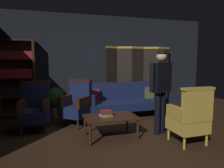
% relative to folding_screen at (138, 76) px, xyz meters
% --- Properties ---
extents(ground_plane, '(10.00, 10.00, 0.00)m').
position_rel_folding_screen_xyz_m(ground_plane, '(-1.28, -2.21, -0.99)').
color(ground_plane, black).
extents(back_wall, '(7.20, 0.10, 2.80)m').
position_rel_folding_screen_xyz_m(back_wall, '(-1.28, 0.24, 0.41)').
color(back_wall, black).
rests_on(back_wall, ground_plane).
extents(folding_screen, '(2.13, 0.31, 1.90)m').
position_rel_folding_screen_xyz_m(folding_screen, '(0.00, 0.00, 0.00)').
color(folding_screen, black).
rests_on(folding_screen, ground_plane).
extents(bookshelf, '(0.90, 0.32, 2.05)m').
position_rel_folding_screen_xyz_m(bookshelf, '(-3.43, -0.02, 0.10)').
color(bookshelf, black).
rests_on(bookshelf, ground_plane).
extents(velvet_couch, '(2.12, 0.78, 0.88)m').
position_rel_folding_screen_xyz_m(velvet_couch, '(-0.73, -0.76, -0.53)').
color(velvet_couch, black).
rests_on(velvet_couch, ground_plane).
extents(coffee_table, '(1.00, 0.64, 0.42)m').
position_rel_folding_screen_xyz_m(coffee_table, '(-1.54, -2.17, -0.61)').
color(coffee_table, black).
rests_on(coffee_table, ground_plane).
extents(armchair_gilt_accent, '(0.60, 0.58, 1.04)m').
position_rel_folding_screen_xyz_m(armchair_gilt_accent, '(-0.29, -2.89, -0.50)').
color(armchair_gilt_accent, '#B78E33').
rests_on(armchair_gilt_accent, ground_plane).
extents(armchair_wing_left, '(0.65, 0.64, 1.04)m').
position_rel_folding_screen_xyz_m(armchair_wing_left, '(-2.95, -1.30, -0.50)').
color(armchair_wing_left, black).
rests_on(armchair_wing_left, ground_plane).
extents(armchair_wing_right, '(0.82, 0.82, 1.04)m').
position_rel_folding_screen_xyz_m(armchair_wing_right, '(-2.06, -1.16, -0.50)').
color(armchair_wing_right, black).
rests_on(armchair_wing_right, ground_plane).
extents(standing_figure, '(0.57, 0.32, 1.70)m').
position_rel_folding_screen_xyz_m(standing_figure, '(-0.53, -2.27, 0.04)').
color(standing_figure, black).
rests_on(standing_figure, ground_plane).
extents(potted_plant, '(0.49, 0.49, 0.78)m').
position_rel_folding_screen_xyz_m(potted_plant, '(-2.51, -0.29, -0.54)').
color(potted_plant, brown).
rests_on(potted_plant, ground_plane).
extents(book_tan_leather, '(0.24, 0.24, 0.04)m').
position_rel_folding_screen_xyz_m(book_tan_leather, '(-1.63, -2.15, -0.55)').
color(book_tan_leather, '#9E7A47').
rests_on(book_tan_leather, coffee_table).
extents(book_green_cloth, '(0.19, 0.17, 0.04)m').
position_rel_folding_screen_xyz_m(book_green_cloth, '(-1.63, -2.15, -0.51)').
color(book_green_cloth, '#1E4C28').
rests_on(book_green_cloth, book_tan_leather).
extents(book_red_leather, '(0.21, 0.17, 0.04)m').
position_rel_folding_screen_xyz_m(book_red_leather, '(-1.63, -2.15, -0.47)').
color(book_red_leather, maroon).
rests_on(book_red_leather, book_green_cloth).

